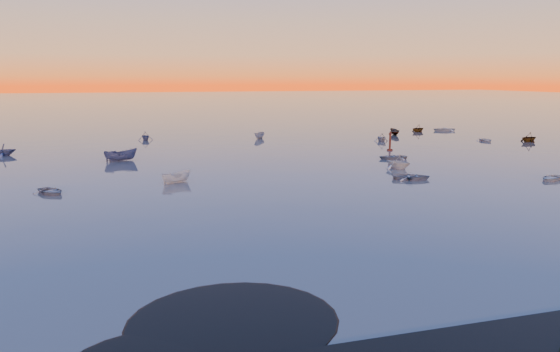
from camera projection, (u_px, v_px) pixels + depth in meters
name	position (u px, v px, depth m)	size (l,w,h in m)	color
ground	(189.00, 128.00, 122.30)	(600.00, 600.00, 0.00)	#635A52
mud_lobes	(458.00, 306.00, 27.19)	(140.00, 6.00, 0.07)	black
moored_fleet	(233.00, 157.00, 78.04)	(124.00, 58.00, 1.20)	silver
boat_near_left	(51.00, 194.00, 53.33)	(3.60, 1.50, 0.90)	gray
boat_near_center	(176.00, 183.00, 58.93)	(3.54, 1.50, 1.23)	silver
boat_near_right	(398.00, 168.00, 68.03)	(3.89, 1.75, 1.36)	silver
channel_marker	(390.00, 143.00, 84.48)	(0.87, 0.87, 3.11)	#40160D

